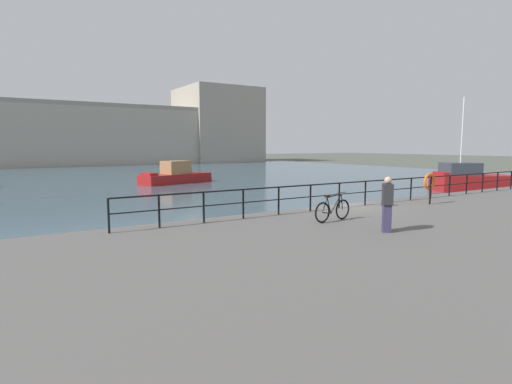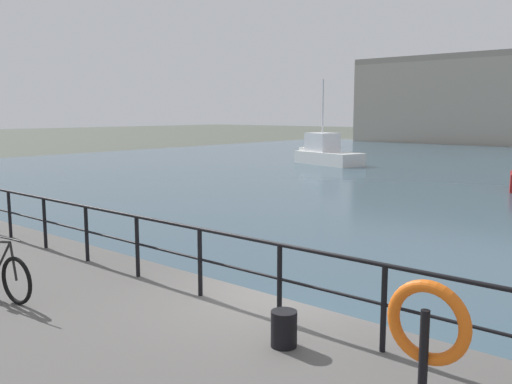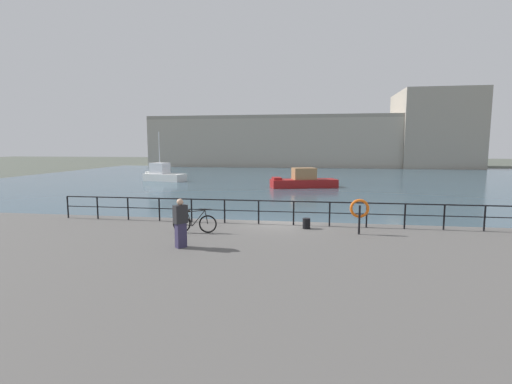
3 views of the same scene
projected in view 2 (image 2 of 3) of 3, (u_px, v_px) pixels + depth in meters
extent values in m
plane|color=#4C5147|center=(277.00, 349.00, 8.65)|extent=(240.00, 240.00, 0.00)
cube|color=white|center=(329.00, 158.00, 39.44)|extent=(5.45, 3.37, 0.89)
cube|color=silver|center=(322.00, 142.00, 39.88)|extent=(2.34, 2.15, 1.33)
cube|color=white|center=(310.00, 149.00, 41.08)|extent=(0.97, 1.64, 0.24)
cylinder|color=silver|center=(323.00, 106.00, 39.51)|extent=(0.10, 0.10, 3.80)
cylinder|color=black|center=(10.00, 214.00, 12.49)|extent=(0.07, 0.07, 1.05)
cylinder|color=black|center=(45.00, 223.00, 11.49)|extent=(0.07, 0.07, 1.05)
cylinder|color=black|center=(87.00, 234.00, 10.49)|extent=(0.07, 0.07, 1.05)
cylinder|color=black|center=(137.00, 247.00, 9.48)|extent=(0.07, 0.07, 1.05)
cylinder|color=black|center=(200.00, 263.00, 8.48)|extent=(0.07, 0.07, 1.05)
cylinder|color=black|center=(280.00, 283.00, 7.48)|extent=(0.07, 0.07, 1.05)
cylinder|color=black|center=(384.00, 309.00, 6.48)|extent=(0.07, 0.07, 1.05)
cylinder|color=black|center=(329.00, 254.00, 6.90)|extent=(23.28, 0.06, 0.06)
cylinder|color=black|center=(328.00, 291.00, 6.97)|extent=(23.28, 0.04, 0.04)
torus|color=black|center=(17.00, 281.00, 8.12)|extent=(0.72, 0.14, 0.72)
cylinder|color=black|center=(1.00, 261.00, 8.29)|extent=(0.55, 0.10, 0.66)
cylinder|color=black|center=(13.00, 262.00, 8.11)|extent=(0.14, 0.05, 0.57)
cylinder|color=black|center=(10.00, 239.00, 8.09)|extent=(0.52, 0.08, 0.02)
cylinder|color=black|center=(284.00, 329.00, 6.67)|extent=(0.32, 0.32, 0.44)
cylinder|color=black|center=(423.00, 374.00, 4.75)|extent=(0.08, 0.08, 1.15)
torus|color=orange|center=(428.00, 323.00, 4.73)|extent=(0.75, 0.11, 0.75)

